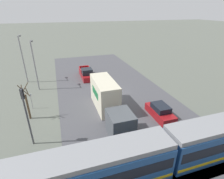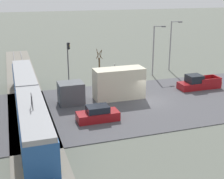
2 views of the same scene
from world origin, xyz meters
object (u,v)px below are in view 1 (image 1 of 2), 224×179
object	(u,v)px
street_tree	(27,103)
street_lamp_mid_block	(34,63)
box_truck	(108,100)
pickup_truck	(86,74)
traffic_light_pole	(26,111)
sedan_car_0	(160,112)
street_lamp_near_crossing	(23,56)
light_rail_tram	(167,151)
no_parking_sign	(31,100)

from	to	relation	value
street_tree	street_lamp_mid_block	xyz separation A→B (m)	(-0.57, -8.68, 2.39)
box_truck	street_lamp_mid_block	xyz separation A→B (m)	(8.68, -10.31, 2.63)
pickup_truck	street_tree	distance (m)	14.45
traffic_light_pole	sedan_car_0	bearing A→B (deg)	-179.19
traffic_light_pole	street_lamp_near_crossing	distance (m)	17.61
light_rail_tram	no_parking_sign	distance (m)	17.58
box_truck	street_lamp_mid_block	distance (m)	13.73
light_rail_tram	box_truck	world-z (taller)	light_rail_tram
street_lamp_mid_block	light_rail_tram	bearing A→B (deg)	118.82
light_rail_tram	street_lamp_near_crossing	world-z (taller)	street_lamp_near_crossing
box_truck	pickup_truck	xyz separation A→B (m)	(0.36, -12.94, -1.01)
pickup_truck	no_parking_sign	distance (m)	12.56
sedan_car_0	no_parking_sign	world-z (taller)	no_parking_sign
box_truck	pickup_truck	world-z (taller)	box_truck
traffic_light_pole	street_tree	size ratio (longest dim) A/B	1.29
street_tree	street_lamp_near_crossing	distance (m)	13.08
sedan_car_0	traffic_light_pole	world-z (taller)	traffic_light_pole
box_truck	traffic_light_pole	xyz separation A→B (m)	(8.54, 3.09, 1.93)
light_rail_tram	street_lamp_near_crossing	size ratio (longest dim) A/B	3.17
light_rail_tram	no_parking_sign	xyz separation A→B (m)	(11.34, -13.43, -0.36)
pickup_truck	street_lamp_mid_block	xyz separation A→B (m)	(8.32, 2.63, 3.64)
light_rail_tram	box_truck	distance (m)	9.69
sedan_car_0	street_lamp_mid_block	xyz separation A→B (m)	(14.42, -13.19, 3.72)
street_lamp_mid_block	street_lamp_near_crossing	bearing A→B (deg)	-62.10
light_rail_tram	street_tree	xyz separation A→B (m)	(11.43, -11.06, 0.38)
box_truck	street_tree	bearing A→B (deg)	-9.96
sedan_car_0	box_truck	bearing A→B (deg)	-26.70
light_rail_tram	street_tree	world-z (taller)	street_tree
sedan_car_0	no_parking_sign	distance (m)	16.42
box_truck	sedan_car_0	size ratio (longest dim) A/B	2.42
box_truck	pickup_truck	distance (m)	12.99
pickup_truck	traffic_light_pole	size ratio (longest dim) A/B	0.99
light_rail_tram	pickup_truck	xyz separation A→B (m)	(2.54, -22.38, -0.87)
light_rail_tram	pickup_truck	size ratio (longest dim) A/B	4.41
box_truck	traffic_light_pole	size ratio (longest dim) A/B	1.78
box_truck	traffic_light_pole	world-z (taller)	traffic_light_pole
street_tree	box_truck	bearing A→B (deg)	170.04
pickup_truck	street_lamp_mid_block	world-z (taller)	street_lamp_mid_block
box_truck	street_tree	size ratio (longest dim) A/B	2.30
sedan_car_0	street_tree	xyz separation A→B (m)	(14.98, -4.51, 1.33)
street_tree	street_lamp_mid_block	world-z (taller)	street_lamp_mid_block
box_truck	street_lamp_near_crossing	xyz separation A→B (m)	(10.83, -14.36, 2.81)
traffic_light_pole	street_tree	distance (m)	5.05
pickup_truck	sedan_car_0	xyz separation A→B (m)	(-6.09, 15.83, -0.08)
pickup_truck	street_tree	xyz separation A→B (m)	(8.89, 11.32, 1.26)
box_truck	street_lamp_mid_block	world-z (taller)	street_lamp_mid_block
pickup_truck	street_tree	world-z (taller)	street_tree
light_rail_tram	sedan_car_0	world-z (taller)	light_rail_tram
light_rail_tram	street_lamp_near_crossing	bearing A→B (deg)	-61.33
light_rail_tram	traffic_light_pole	bearing A→B (deg)	-30.65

